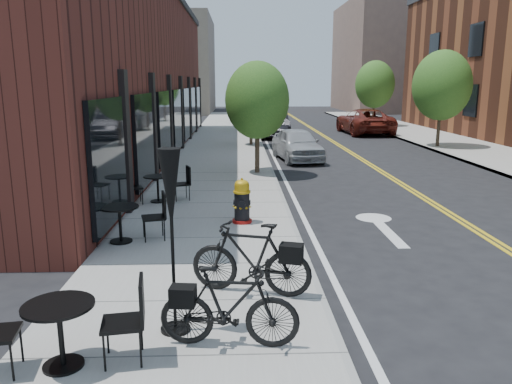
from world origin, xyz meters
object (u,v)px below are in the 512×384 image
object	(u,v)px
bistro_set_a	(60,326)
parked_car_b	(272,123)
patio_umbrella	(171,203)
parked_car_far	(364,121)
bicycle_right	(229,307)
bicycle_left	(251,258)
parked_car_a	(297,144)
parked_car_c	(268,119)
bistro_set_b	(120,219)
fire_hydrant	(242,202)
bistro_set_c	(158,185)

from	to	relation	value
bistro_set_a	parked_car_b	size ratio (longest dim) A/B	0.37
patio_umbrella	parked_car_far	xyz separation A→B (m)	(8.84, 25.69, -1.00)
bistro_set_a	parked_car_far	size ratio (longest dim) A/B	0.32
bicycle_right	patio_umbrella	world-z (taller)	patio_umbrella
bicycle_left	parked_car_a	world-z (taller)	parked_car_a
patio_umbrella	parked_car_a	size ratio (longest dim) A/B	0.59
parked_car_a	parked_car_far	xyz separation A→B (m)	(5.54, 10.81, 0.11)
bicycle_left	parked_car_c	world-z (taller)	parked_car_c
parked_car_c	bistro_set_b	bearing A→B (deg)	-100.60
bistro_set_a	parked_car_a	size ratio (longest dim) A/B	0.46
parked_car_b	bicycle_left	bearing A→B (deg)	-95.73
bistro_set_b	fire_hydrant	bearing A→B (deg)	14.68
parked_car_b	parked_car_far	bearing A→B (deg)	13.50
patio_umbrella	parked_car_b	distance (m)	24.34
bicycle_left	parked_car_b	world-z (taller)	parked_car_b
patio_umbrella	bistro_set_a	bearing A→B (deg)	-145.53
bistro_set_c	patio_umbrella	world-z (taller)	patio_umbrella
fire_hydrant	parked_car_far	distance (m)	22.18
parked_car_b	parked_car_c	size ratio (longest dim) A/B	0.98
bicycle_left	parked_car_a	distance (m)	13.97
fire_hydrant	bistro_set_a	distance (m)	6.12
bistro_set_b	patio_umbrella	size ratio (longest dim) A/B	0.77
fire_hydrant	parked_car_c	world-z (taller)	parked_car_c
bistro_set_a	parked_car_far	bearing A→B (deg)	60.40
parked_car_b	bistro_set_b	bearing A→B (deg)	-103.14
bistro_set_a	parked_car_a	distance (m)	16.29
parked_car_a	fire_hydrant	bearing A→B (deg)	-111.59
parked_car_a	parked_car_c	world-z (taller)	parked_car_c
parked_car_a	parked_car_far	world-z (taller)	parked_car_far
bistro_set_c	bicycle_right	bearing A→B (deg)	-93.89
patio_umbrella	bistro_set_c	bearing A→B (deg)	100.44
bicycle_left	parked_car_c	bearing A→B (deg)	-167.47
bistro_set_b	patio_umbrella	world-z (taller)	patio_umbrella
parked_car_b	parked_car_far	xyz separation A→B (m)	(5.96, 1.54, -0.03)
bistro_set_a	bistro_set_b	distance (m)	4.46
bistro_set_c	parked_car_far	bearing A→B (deg)	42.58
parked_car_a	parked_car_far	size ratio (longest dim) A/B	0.70
parked_car_c	fire_hydrant	bearing A→B (deg)	-95.49
bicycle_left	parked_car_c	size ratio (longest dim) A/B	0.36
fire_hydrant	parked_car_a	distance (m)	10.18
bistro_set_c	bicycle_left	bearing A→B (deg)	-87.81
bicycle_right	parked_car_far	world-z (taller)	parked_car_far
bistro_set_b	parked_car_far	size ratio (longest dim) A/B	0.32
parked_car_b	bistro_set_c	bearing A→B (deg)	-104.78
fire_hydrant	patio_umbrella	distance (m)	5.20
bistro_set_a	parked_car_far	distance (m)	28.30
patio_umbrella	parked_car_far	distance (m)	27.19
bistro_set_a	parked_car_a	bearing A→B (deg)	65.22
parked_car_far	parked_car_b	bearing A→B (deg)	12.11
fire_hydrant	parked_car_far	size ratio (longest dim) A/B	0.18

